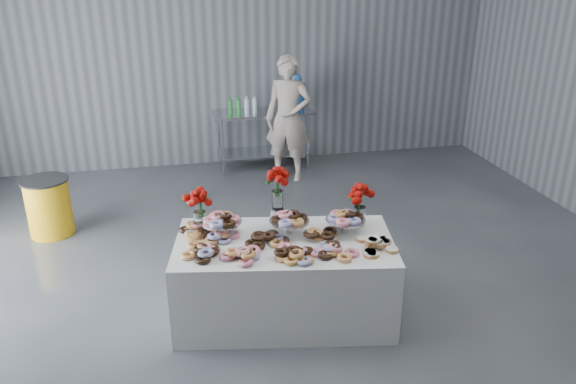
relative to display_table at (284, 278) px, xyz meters
name	(u,v)px	position (x,y,z in m)	size (l,w,h in m)	color
ground	(298,323)	(0.09, -0.18, -0.38)	(9.00, 9.00, 0.00)	#36383D
room_walls	(261,16)	(-0.19, -0.11, 2.26)	(8.04, 9.04, 4.02)	slate
display_table	(284,278)	(0.00, 0.00, 0.00)	(1.90, 1.00, 0.75)	white
prep_table	(263,129)	(0.48, 3.92, 0.24)	(1.50, 0.60, 0.90)	silver
donut_mounds	(285,239)	(0.00, -0.05, 0.42)	(1.80, 0.80, 0.09)	gold
cake_stand_left	(222,220)	(-0.52, 0.24, 0.52)	(0.36, 0.36, 0.17)	silver
cake_stand_mid	(289,219)	(0.07, 0.14, 0.52)	(0.36, 0.36, 0.17)	silver
cake_stand_right	(345,218)	(0.57, 0.05, 0.52)	(0.36, 0.36, 0.17)	silver
danish_pile	(373,242)	(0.71, -0.28, 0.43)	(0.48, 0.48, 0.11)	silver
bouquet_left	(199,200)	(-0.70, 0.37, 0.67)	(0.26, 0.26, 0.42)	white
bouquet_right	(360,195)	(0.74, 0.18, 0.67)	(0.26, 0.26, 0.42)	white
bouquet_center	(277,186)	(0.01, 0.35, 0.75)	(0.26, 0.26, 0.57)	silver
water_jug	(295,93)	(0.98, 3.92, 0.77)	(0.28, 0.28, 0.55)	#3C80CE
drink_bottles	(243,105)	(0.16, 3.82, 0.66)	(0.54, 0.08, 0.27)	#268C33
person	(288,119)	(0.76, 3.40, 0.53)	(0.66, 0.43, 1.81)	#CC8C93
trash_barrel	(49,207)	(-2.36, 2.18, -0.03)	(0.54, 0.54, 0.69)	yellow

